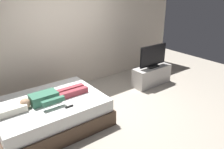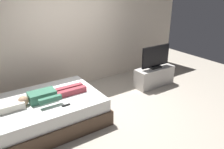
{
  "view_description": "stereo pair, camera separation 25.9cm",
  "coord_description": "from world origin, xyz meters",
  "px_view_note": "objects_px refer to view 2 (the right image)",
  "views": [
    {
      "loc": [
        -2.28,
        -3.29,
        2.49
      ],
      "look_at": [
        0.38,
        0.22,
        0.69
      ],
      "focal_mm": 34.93,
      "sensor_mm": 36.0,
      "label": 1
    },
    {
      "loc": [
        -2.07,
        -3.44,
        2.49
      ],
      "look_at": [
        0.38,
        0.22,
        0.69
      ],
      "focal_mm": 34.93,
      "sensor_mm": 36.0,
      "label": 2
    }
  ],
  "objects_px": {
    "pillow": "(9,106)",
    "tv_stand": "(154,77)",
    "bed": "(49,111)",
    "person": "(49,95)",
    "remote": "(66,105)",
    "tv": "(156,57)"
  },
  "relations": [
    {
      "from": "pillow",
      "to": "tv_stand",
      "type": "xyz_separation_m",
      "value": [
        3.57,
        0.15,
        -0.35
      ]
    },
    {
      "from": "bed",
      "to": "person",
      "type": "bearing_deg",
      "value": -57.12
    },
    {
      "from": "bed",
      "to": "remote",
      "type": "xyz_separation_m",
      "value": [
        0.18,
        -0.45,
        0.29
      ]
    },
    {
      "from": "remote",
      "to": "tv_stand",
      "type": "height_order",
      "value": "remote"
    },
    {
      "from": "bed",
      "to": "tv_stand",
      "type": "distance_m",
      "value": 2.91
    },
    {
      "from": "bed",
      "to": "remote",
      "type": "bearing_deg",
      "value": -68.17
    },
    {
      "from": "bed",
      "to": "tv",
      "type": "relative_size",
      "value": 2.25
    },
    {
      "from": "pillow",
      "to": "person",
      "type": "distance_m",
      "value": 0.7
    },
    {
      "from": "bed",
      "to": "tv_stand",
      "type": "bearing_deg",
      "value": 2.99
    },
    {
      "from": "remote",
      "to": "tv_stand",
      "type": "xyz_separation_m",
      "value": [
        2.72,
        0.6,
        -0.3
      ]
    },
    {
      "from": "bed",
      "to": "tv",
      "type": "height_order",
      "value": "tv"
    },
    {
      "from": "pillow",
      "to": "bed",
      "type": "bearing_deg",
      "value": 0.0
    },
    {
      "from": "tv_stand",
      "to": "pillow",
      "type": "bearing_deg",
      "value": -177.57
    },
    {
      "from": "tv",
      "to": "tv_stand",
      "type": "bearing_deg",
      "value": 180.0
    },
    {
      "from": "person",
      "to": "remote",
      "type": "distance_m",
      "value": 0.44
    },
    {
      "from": "pillow",
      "to": "person",
      "type": "bearing_deg",
      "value": -3.66
    },
    {
      "from": "bed",
      "to": "pillow",
      "type": "xyz_separation_m",
      "value": [
        -0.67,
        -0.0,
        0.34
      ]
    },
    {
      "from": "tv_stand",
      "to": "person",
      "type": "bearing_deg",
      "value": -176.09
    },
    {
      "from": "tv_stand",
      "to": "tv",
      "type": "height_order",
      "value": "tv"
    },
    {
      "from": "person",
      "to": "pillow",
      "type": "bearing_deg",
      "value": 176.34
    },
    {
      "from": "bed",
      "to": "person",
      "type": "relative_size",
      "value": 1.57
    },
    {
      "from": "pillow",
      "to": "remote",
      "type": "height_order",
      "value": "pillow"
    }
  ]
}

